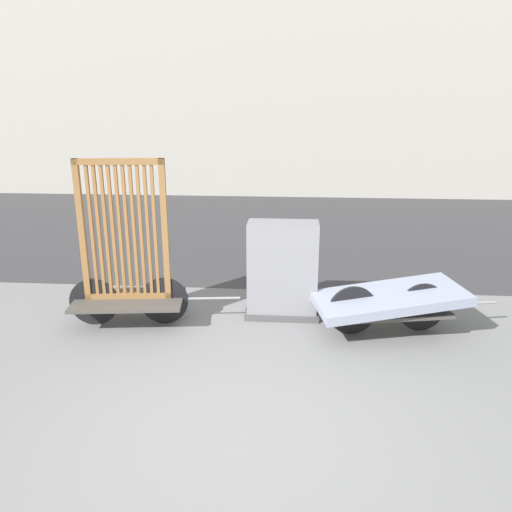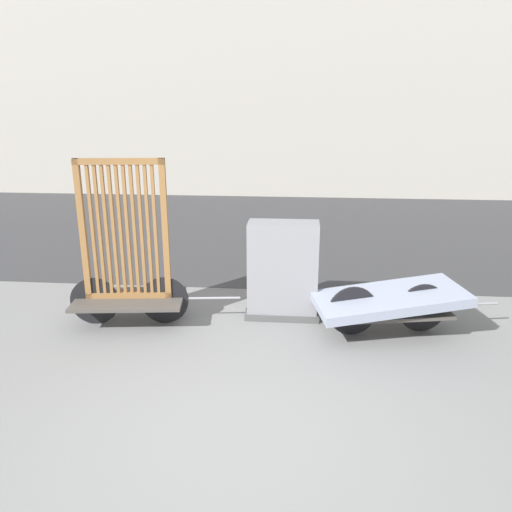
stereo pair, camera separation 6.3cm
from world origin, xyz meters
name	(u,v)px [view 2 (the right image)]	position (x,y,z in m)	size (l,w,h in m)	color
ground_plane	(235,431)	(0.00, 0.00, 0.00)	(60.00, 60.00, 0.00)	slate
road_strip	(276,228)	(0.00, 7.13, 0.00)	(56.00, 7.62, 0.01)	#38383A
building_facade	(288,25)	(0.00, 12.94, 4.89)	(48.00, 4.00, 9.78)	#B2ADA3
bike_cart_with_bedframe	(128,269)	(-1.55, 2.02, 0.71)	(2.06, 0.90, 2.01)	#4C4742
bike_cart_with_mattress	(389,301)	(1.56, 2.02, 0.40)	(2.25, 1.17, 0.59)	#4C4742
utility_cabinet	(283,273)	(0.30, 2.41, 0.57)	(0.93, 0.45, 1.22)	#4C4C4C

